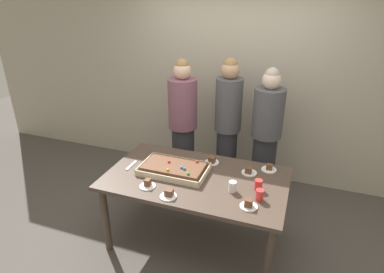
{
  "coord_description": "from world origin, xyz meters",
  "views": [
    {
      "loc": [
        0.89,
        -2.55,
        2.43
      ],
      "look_at": [
        -0.09,
        0.15,
        1.12
      ],
      "focal_mm": 30.6,
      "sensor_mm": 36.0,
      "label": 1
    }
  ],
  "objects_px": {
    "drink_cup_nearest": "(260,195)",
    "person_striped_tie_right": "(228,125)",
    "plated_slice_far_right": "(269,168)",
    "party_table": "(196,185)",
    "sheet_cake": "(174,168)",
    "person_serving_front": "(266,135)",
    "drink_cup_middle": "(232,187)",
    "plated_slice_center_back": "(249,205)",
    "plated_slice_near_right": "(212,161)",
    "plated_slice_center_front": "(249,171)",
    "cake_server_utensil": "(131,165)",
    "plated_slice_far_left": "(148,184)",
    "drink_cup_far_end": "(258,185)",
    "plated_slice_near_left": "(169,194)",
    "person_green_shirt_behind": "(183,125)"
  },
  "relations": [
    {
      "from": "drink_cup_nearest",
      "to": "person_striped_tie_right",
      "type": "distance_m",
      "value": 1.38
    },
    {
      "from": "plated_slice_far_right",
      "to": "person_striped_tie_right",
      "type": "bearing_deg",
      "value": 130.96
    },
    {
      "from": "party_table",
      "to": "sheet_cake",
      "type": "distance_m",
      "value": 0.27
    },
    {
      "from": "sheet_cake",
      "to": "person_serving_front",
      "type": "xyz_separation_m",
      "value": [
        0.75,
        1.0,
        0.05
      ]
    },
    {
      "from": "drink_cup_middle",
      "to": "plated_slice_center_back",
      "type": "bearing_deg",
      "value": -44.71
    },
    {
      "from": "party_table",
      "to": "plated_slice_near_right",
      "type": "distance_m",
      "value": 0.34
    },
    {
      "from": "drink_cup_middle",
      "to": "plated_slice_center_front",
      "type": "bearing_deg",
      "value": 77.74
    },
    {
      "from": "cake_server_utensil",
      "to": "person_serving_front",
      "type": "bearing_deg",
      "value": 40.83
    },
    {
      "from": "plated_slice_far_left",
      "to": "drink_cup_far_end",
      "type": "bearing_deg",
      "value": 17.06
    },
    {
      "from": "sheet_cake",
      "to": "drink_cup_middle",
      "type": "distance_m",
      "value": 0.64
    },
    {
      "from": "plated_slice_near_right",
      "to": "person_striped_tie_right",
      "type": "relative_size",
      "value": 0.09
    },
    {
      "from": "plated_slice_near_left",
      "to": "drink_cup_nearest",
      "type": "xyz_separation_m",
      "value": [
        0.75,
        0.22,
        0.03
      ]
    },
    {
      "from": "sheet_cake",
      "to": "plated_slice_center_front",
      "type": "height_order",
      "value": "sheet_cake"
    },
    {
      "from": "plated_slice_near_left",
      "to": "drink_cup_middle",
      "type": "relative_size",
      "value": 1.5
    },
    {
      "from": "sheet_cake",
      "to": "plated_slice_far_right",
      "type": "height_order",
      "value": "sheet_cake"
    },
    {
      "from": "drink_cup_far_end",
      "to": "person_green_shirt_behind",
      "type": "height_order",
      "value": "person_green_shirt_behind"
    },
    {
      "from": "drink_cup_nearest",
      "to": "drink_cup_middle",
      "type": "relative_size",
      "value": 1.0
    },
    {
      "from": "plated_slice_far_left",
      "to": "plated_slice_far_right",
      "type": "xyz_separation_m",
      "value": [
        1.0,
        0.68,
        -0.0
      ]
    },
    {
      "from": "drink_cup_nearest",
      "to": "drink_cup_far_end",
      "type": "relative_size",
      "value": 1.0
    },
    {
      "from": "cake_server_utensil",
      "to": "plated_slice_far_right",
      "type": "bearing_deg",
      "value": 16.3
    },
    {
      "from": "plated_slice_near_left",
      "to": "plated_slice_center_back",
      "type": "height_order",
      "value": "plated_slice_center_back"
    },
    {
      "from": "party_table",
      "to": "plated_slice_near_left",
      "type": "distance_m",
      "value": 0.42
    },
    {
      "from": "plated_slice_near_left",
      "to": "plated_slice_near_right",
      "type": "xyz_separation_m",
      "value": [
        0.18,
        0.7,
        0.0
      ]
    },
    {
      "from": "drink_cup_nearest",
      "to": "plated_slice_far_left",
      "type": "bearing_deg",
      "value": -171.9
    },
    {
      "from": "plated_slice_near_right",
      "to": "sheet_cake",
      "type": "bearing_deg",
      "value": -135.25
    },
    {
      "from": "plated_slice_center_front",
      "to": "cake_server_utensil",
      "type": "relative_size",
      "value": 0.75
    },
    {
      "from": "sheet_cake",
      "to": "plated_slice_near_right",
      "type": "xyz_separation_m",
      "value": [
        0.3,
        0.3,
        -0.01
      ]
    },
    {
      "from": "plated_slice_center_front",
      "to": "person_serving_front",
      "type": "relative_size",
      "value": 0.09
    },
    {
      "from": "party_table",
      "to": "plated_slice_near_right",
      "type": "relative_size",
      "value": 11.53
    },
    {
      "from": "sheet_cake",
      "to": "plated_slice_far_left",
      "type": "bearing_deg",
      "value": -110.98
    },
    {
      "from": "plated_slice_center_back",
      "to": "drink_cup_middle",
      "type": "height_order",
      "value": "drink_cup_middle"
    },
    {
      "from": "plated_slice_center_back",
      "to": "sheet_cake",
      "type": "bearing_deg",
      "value": 158.35
    },
    {
      "from": "plated_slice_far_right",
      "to": "person_green_shirt_behind",
      "type": "bearing_deg",
      "value": 153.93
    },
    {
      "from": "drink_cup_far_end",
      "to": "plated_slice_near_left",
      "type": "bearing_deg",
      "value": -152.25
    },
    {
      "from": "plated_slice_center_back",
      "to": "cake_server_utensil",
      "type": "bearing_deg",
      "value": 167.47
    },
    {
      "from": "plated_slice_far_right",
      "to": "drink_cup_middle",
      "type": "height_order",
      "value": "drink_cup_middle"
    },
    {
      "from": "plated_slice_near_left",
      "to": "plated_slice_far_right",
      "type": "bearing_deg",
      "value": 45.12
    },
    {
      "from": "plated_slice_center_back",
      "to": "drink_cup_middle",
      "type": "bearing_deg",
      "value": 135.29
    },
    {
      "from": "sheet_cake",
      "to": "plated_slice_center_front",
      "type": "relative_size",
      "value": 4.39
    },
    {
      "from": "party_table",
      "to": "sheet_cake",
      "type": "height_order",
      "value": "sheet_cake"
    },
    {
      "from": "plated_slice_far_right",
      "to": "cake_server_utensil",
      "type": "distance_m",
      "value": 1.39
    },
    {
      "from": "person_serving_front",
      "to": "plated_slice_center_front",
      "type": "bearing_deg",
      "value": 33.28
    },
    {
      "from": "plated_slice_near_right",
      "to": "person_serving_front",
      "type": "xyz_separation_m",
      "value": [
        0.45,
        0.71,
        0.06
      ]
    },
    {
      "from": "plated_slice_center_back",
      "to": "person_serving_front",
      "type": "xyz_separation_m",
      "value": [
        -0.06,
        1.32,
        0.06
      ]
    },
    {
      "from": "sheet_cake",
      "to": "plated_slice_near_right",
      "type": "height_order",
      "value": "sheet_cake"
    },
    {
      "from": "plated_slice_center_front",
      "to": "drink_cup_middle",
      "type": "xyz_separation_m",
      "value": [
        -0.08,
        -0.36,
        0.03
      ]
    },
    {
      "from": "drink_cup_far_end",
      "to": "cake_server_utensil",
      "type": "height_order",
      "value": "drink_cup_far_end"
    },
    {
      "from": "plated_slice_far_left",
      "to": "person_serving_front",
      "type": "xyz_separation_m",
      "value": [
        0.87,
        1.33,
        0.06
      ]
    },
    {
      "from": "plated_slice_far_left",
      "to": "plated_slice_center_front",
      "type": "bearing_deg",
      "value": 33.59
    },
    {
      "from": "sheet_cake",
      "to": "plated_slice_near_left",
      "type": "xyz_separation_m",
      "value": [
        0.12,
        -0.41,
        -0.01
      ]
    }
  ]
}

